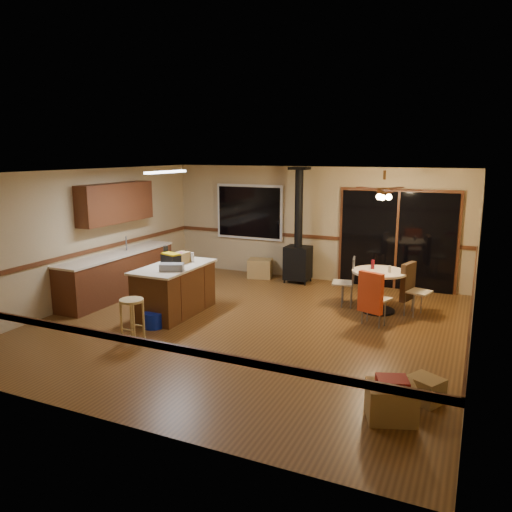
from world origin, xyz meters
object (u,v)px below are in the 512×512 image
Objects in this scene: box_under_window at (260,268)px; chair_right at (409,282)px; toolbox_grey at (172,267)px; bar_stool at (132,320)px; dining_table at (379,284)px; box_corner_b at (425,389)px; toolbox_black at (171,260)px; chair_near at (371,292)px; kitchen_island at (175,289)px; blue_bucket at (153,320)px; box_corner_a at (391,402)px; chair_left at (349,276)px; wood_stove at (298,251)px.

chair_right is at bearing -20.76° from box_under_window.
toolbox_grey reaches higher than bar_stool.
dining_table reaches higher than box_corner_b.
toolbox_black is 3.58m from chair_near.
kitchen_island is 0.55m from toolbox_black.
blue_bucket is at bearing 170.13° from box_corner_b.
box_corner_a is at bearing -77.07° from dining_table.
chair_left is (2.60, 2.11, -0.37)m from toolbox_grey.
toolbox_grey is at bearing 88.76° from bar_stool.
toolbox_grey is 4.62m from box_corner_b.
box_under_window is at bearing 87.83° from bar_stool.
chair_left is at bearing 50.69° from bar_stool.
kitchen_island is 4.29m from chair_right.
bar_stool is at bearing -92.17° from box_under_window.
chair_right is at bearing -26.54° from wood_stove.
dining_table is at bearing 25.95° from toolbox_black.
toolbox_black is at bearing 125.67° from toolbox_grey.
wood_stove is 1.97m from chair_left.
box_corner_b is at bearing -9.87° from blue_bucket.
chair_left is at bearing 122.57° from chair_near.
chair_left is 2.82m from box_under_window.
chair_right is 1.34× the size of box_corner_a.
chair_right is (3.81, 2.56, 0.46)m from blue_bucket.
wood_stove reaches higher than box_corner_a.
chair_right is (0.49, 0.97, 0.00)m from chair_near.
chair_right reaches higher than bar_stool.
chair_near is (0.63, -0.99, 0.01)m from chair_left.
box_corner_a is (4.26, -2.17, -0.25)m from kitchen_island.
toolbox_black reaches higher than chair_left.
chair_right is (3.75, 3.19, 0.26)m from bar_stool.
dining_table is (3.22, 3.09, 0.19)m from bar_stool.
toolbox_grey is at bearing -61.30° from kitchen_island.
box_corner_b is at bearing -15.86° from toolbox_grey.
blue_bucket is (-0.07, 0.63, -0.21)m from bar_stool.
toolbox_black is at bearing -155.87° from chair_right.
blue_bucket is 3.71m from chair_near.
kitchen_island is 3.13m from box_under_window.
wood_stove is (1.30, 3.05, 0.28)m from kitchen_island.
wood_stove is at bearing 75.83° from bar_stool.
chair_left is 0.74× the size of chair_right.
box_corner_b is (0.31, 0.58, -0.05)m from box_corner_a.
box_under_window is at bearing 142.97° from chair_near.
chair_left is at bearing -40.81° from wood_stove.
toolbox_grey is 0.57× the size of chair_right.
toolbox_grey is 0.40m from toolbox_black.
chair_near reaches higher than box_under_window.
toolbox_black reaches higher than chair_near.
box_corner_b is at bearing -78.87° from chair_right.
toolbox_grey is 0.73× the size of box_under_window.
chair_right is at bearing 11.00° from dining_table.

